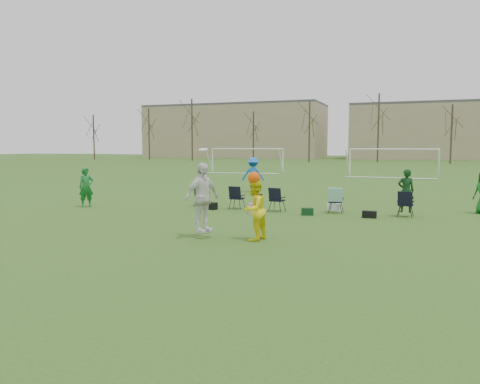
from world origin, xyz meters
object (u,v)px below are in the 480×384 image
at_px(goal_left, 247,154).
at_px(goal_mid, 393,155).
at_px(fielder_green_near, 86,187).
at_px(fielder_blue, 253,175).
at_px(center_contest, 226,203).

xyz_separation_m(goal_left, goal_mid, (14.00, -2.00, 0.00)).
xyz_separation_m(fielder_green_near, goal_left, (-2.34, 27.59, 1.07)).
distance_m(fielder_blue, center_contest, 13.85).
bearing_deg(fielder_green_near, fielder_blue, 10.78).
xyz_separation_m(fielder_green_near, center_contest, (8.36, -4.48, 0.18)).
distance_m(center_contest, goal_left, 33.82).
bearing_deg(goal_left, fielder_blue, -74.53).
xyz_separation_m(fielder_blue, center_contest, (3.70, -13.34, 0.04)).
xyz_separation_m(fielder_green_near, goal_mid, (11.66, 25.59, 1.07)).
bearing_deg(center_contest, goal_left, 108.44).
relative_size(fielder_green_near, center_contest, 0.67).
height_order(fielder_blue, goal_mid, goal_mid).
relative_size(goal_left, goal_mid, 1.00).
bearing_deg(goal_left, fielder_green_near, -90.16).
distance_m(goal_left, goal_mid, 14.14).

